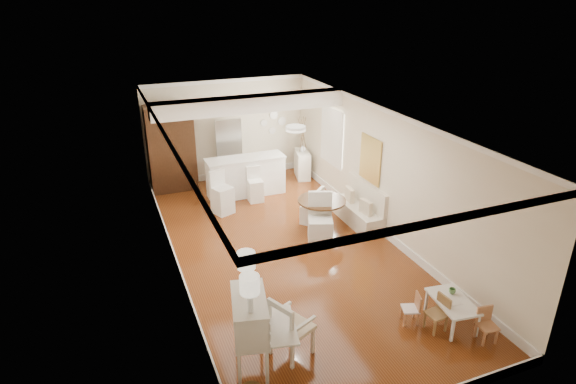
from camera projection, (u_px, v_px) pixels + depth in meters
room at (281, 155)px, 9.60m from camera, size 9.00×9.04×2.82m
secretary_bureau at (250, 333)px, 6.76m from camera, size 1.12×1.13×1.19m
gustavian_armchair at (292, 326)px, 7.05m from camera, size 0.76×0.76×1.00m
kids_table at (451, 312)px, 7.81m from camera, size 0.64×0.94×0.44m
kids_chair_a at (436, 313)px, 7.63m from camera, size 0.32×0.32×0.61m
kids_chair_b at (410, 308)px, 7.81m from camera, size 0.33×0.33×0.54m
kids_chair_c at (487, 325)px, 7.39m from camera, size 0.31×0.31×0.57m
banquette at (358, 204)px, 11.00m from camera, size 0.52×1.60×0.98m
dining_table at (321, 214)px, 10.80m from camera, size 1.25×1.25×0.73m
slip_chair_near at (321, 219)px, 10.22m from camera, size 0.67×0.68×1.07m
slip_chair_far at (312, 205)px, 11.07m from camera, size 0.61×0.61×0.88m
breakfast_counter at (246, 176)px, 12.57m from camera, size 2.05×0.65×1.03m
bar_stool_left at (222, 193)px, 11.52m from camera, size 0.55×0.55×1.06m
bar_stool_right at (255, 185)px, 12.19m from camera, size 0.38×0.38×0.90m
pantry_cabinet at (171, 149)px, 12.66m from camera, size 1.20×0.60×2.30m
fridge at (241, 150)px, 13.38m from camera, size 0.75×0.65×1.80m
sideboard at (302, 164)px, 13.79m from camera, size 0.54×0.87×0.77m
pencil_cup at (452, 291)px, 7.89m from camera, size 0.14×0.14×0.09m
branch_vase at (303, 148)px, 13.61m from camera, size 0.22×0.22×0.19m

